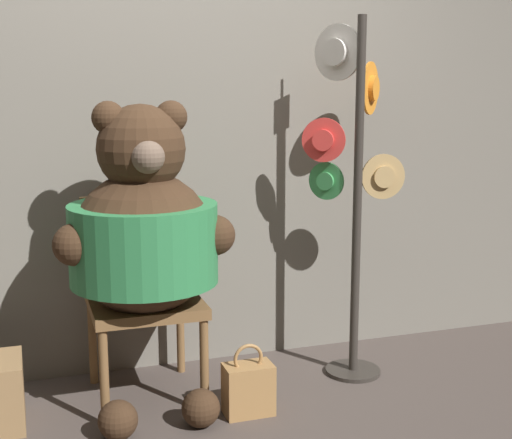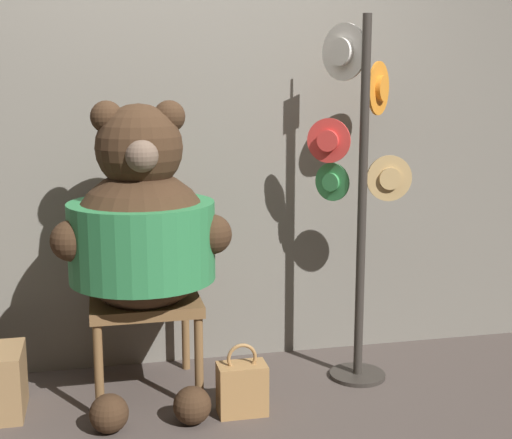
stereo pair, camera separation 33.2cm
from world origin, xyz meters
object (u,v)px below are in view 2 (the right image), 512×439
object	(u,v)px
hat_display_rack	(358,173)
handbag_on_ground	(242,388)
chair	(143,284)
teddy_bear	(142,231)

from	to	relation	value
hat_display_rack	handbag_on_ground	bearing A→B (deg)	-153.22
chair	teddy_bear	bearing A→B (deg)	-92.26
hat_display_rack	handbag_on_ground	xyz separation A→B (m)	(-0.65, -0.33, -0.91)
chair	handbag_on_ground	size ratio (longest dim) A/B	2.83
handbag_on_ground	teddy_bear	bearing A→B (deg)	150.55
handbag_on_ground	hat_display_rack	bearing A→B (deg)	26.78
teddy_bear	handbag_on_ground	world-z (taller)	teddy_bear
teddy_bear	hat_display_rack	bearing A→B (deg)	5.18
hat_display_rack	chair	bearing A→B (deg)	175.73
teddy_bear	hat_display_rack	size ratio (longest dim) A/B	0.78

